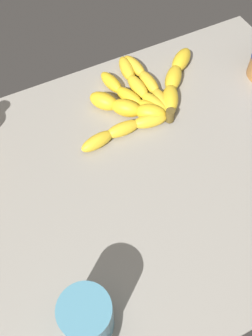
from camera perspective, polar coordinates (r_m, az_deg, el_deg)
The scene contains 3 objects.
ground_plane at distance 76.68cm, azimuth 1.19°, elevation -2.56°, with size 98.13×65.44×4.50cm, color gray.
banana_bunch at distance 86.24cm, azimuth 2.61°, elevation 10.80°, with size 35.99×22.58×3.74cm.
coffee_mug at distance 60.38cm, azimuth -5.83°, elevation -21.47°, with size 7.84×11.56×9.97cm.
Camera 1 is at (-18.85, -33.79, 63.95)cm, focal length 40.85 mm.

